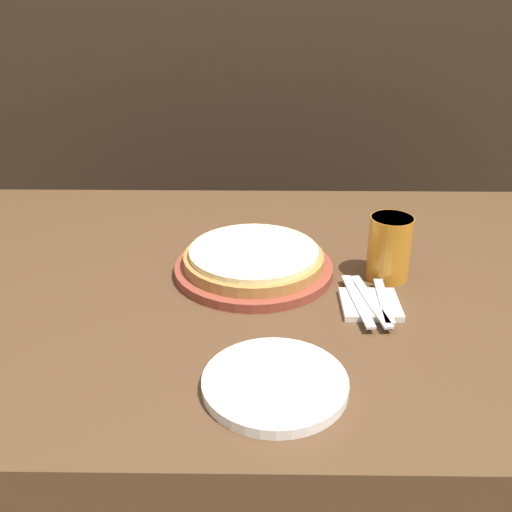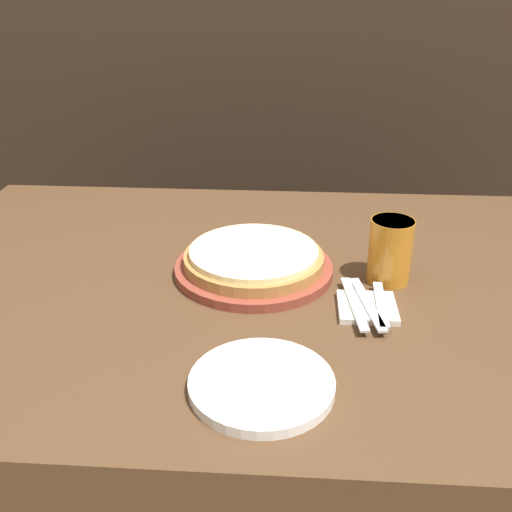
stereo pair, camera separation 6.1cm
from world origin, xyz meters
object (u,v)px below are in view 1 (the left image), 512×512
object	(u,v)px
pizza_on_board	(256,262)
spoon	(384,301)
dinner_plate	(275,384)
dinner_knife	(371,300)
fork	(358,300)
beer_glass	(390,245)

from	to	relation	value
pizza_on_board	spoon	distance (m)	0.28
dinner_plate	spoon	bearing A→B (deg)	49.39
dinner_knife	spoon	distance (m)	0.03
fork	spoon	world-z (taller)	same
dinner_knife	fork	bearing A→B (deg)	180.00
dinner_plate	spoon	world-z (taller)	dinner_plate
pizza_on_board	beer_glass	world-z (taller)	beer_glass
pizza_on_board	fork	size ratio (longest dim) A/B	1.71
fork	dinner_knife	bearing A→B (deg)	0.00
dinner_knife	spoon	xyz separation A→B (m)	(0.03, 0.00, 0.00)
dinner_plate	dinner_knife	world-z (taller)	dinner_plate
pizza_on_board	dinner_knife	bearing A→B (deg)	-31.98
beer_glass	spoon	distance (m)	0.14
dinner_knife	spoon	bearing A→B (deg)	0.00
pizza_on_board	spoon	bearing A→B (deg)	-29.29
dinner_plate	beer_glass	bearing A→B (deg)	57.06
fork	dinner_knife	size ratio (longest dim) A/B	1.00
pizza_on_board	dinner_plate	world-z (taller)	pizza_on_board
beer_glass	spoon	xyz separation A→B (m)	(-0.03, -0.12, -0.06)
fork	spoon	distance (m)	0.05
dinner_plate	pizza_on_board	bearing A→B (deg)	95.13
spoon	dinner_knife	bearing A→B (deg)	180.00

